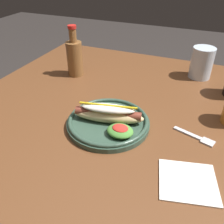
# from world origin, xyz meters

# --- Properties ---
(dining_table) EXTENTS (1.18, 1.09, 0.74)m
(dining_table) POSITION_xyz_m (0.00, 0.00, 0.65)
(dining_table) COLOR brown
(dining_table) RESTS_ON ground_plane
(hot_dog_plate) EXTENTS (0.25, 0.25, 0.08)m
(hot_dog_plate) POSITION_xyz_m (-0.05, -0.08, 0.76)
(hot_dog_plate) COLOR #334C3D
(hot_dog_plate) RESTS_ON dining_table
(fork) EXTENTS (0.12, 0.05, 0.00)m
(fork) POSITION_xyz_m (0.20, -0.03, 0.74)
(fork) COLOR silver
(fork) RESTS_ON dining_table
(water_cup) EXTENTS (0.09, 0.09, 0.13)m
(water_cup) POSITION_xyz_m (0.16, 0.38, 0.80)
(water_cup) COLOR silver
(water_cup) RESTS_ON dining_table
(glass_bottle) EXTENTS (0.06, 0.06, 0.21)m
(glass_bottle) POSITION_xyz_m (-0.32, 0.20, 0.82)
(glass_bottle) COLOR brown
(glass_bottle) RESTS_ON dining_table
(napkin) EXTENTS (0.15, 0.15, 0.00)m
(napkin) POSITION_xyz_m (0.20, -0.20, 0.74)
(napkin) COLOR white
(napkin) RESTS_ON dining_table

